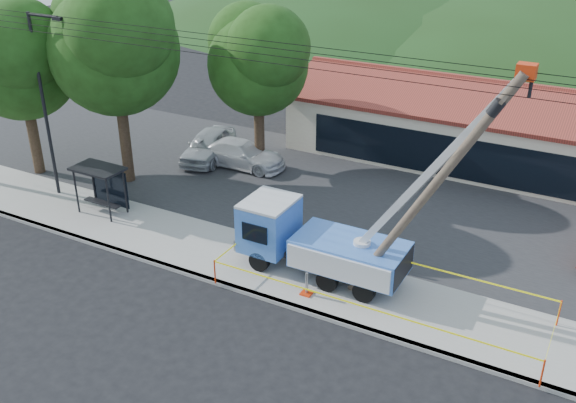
# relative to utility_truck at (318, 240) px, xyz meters

# --- Properties ---
(ground) EXTENTS (120.00, 120.00, 0.00)m
(ground) POSITION_rel_utility_truck_xyz_m (-0.73, -4.56, -1.62)
(ground) COLOR black
(ground) RESTS_ON ground
(curb) EXTENTS (60.00, 0.25, 0.15)m
(curb) POSITION_rel_utility_truck_xyz_m (-0.73, -2.46, -1.54)
(curb) COLOR #9F9C95
(curb) RESTS_ON ground
(sidewalk) EXTENTS (60.00, 4.00, 0.15)m
(sidewalk) POSITION_rel_utility_truck_xyz_m (-0.73, -0.56, -1.54)
(sidewalk) COLOR #9F9C95
(sidewalk) RESTS_ON ground
(parking_lot) EXTENTS (60.00, 12.00, 0.10)m
(parking_lot) POSITION_rel_utility_truck_xyz_m (-0.73, 7.44, -1.57)
(parking_lot) COLOR #28282B
(parking_lot) RESTS_ON ground
(strip_mall) EXTENTS (22.50, 8.53, 4.67)m
(strip_mall) POSITION_rel_utility_truck_xyz_m (3.27, 15.43, 0.26)
(strip_mall) COLOR beige
(strip_mall) RESTS_ON ground
(streetlight) EXTENTS (2.13, 0.22, 9.00)m
(streetlight) POSITION_rel_utility_truck_xyz_m (-14.51, 0.44, 3.69)
(streetlight) COLOR black
(streetlight) RESTS_ON ground
(tree_west_near) EXTENTS (7.56, 6.72, 10.80)m
(tree_west_near) POSITION_rel_utility_truck_xyz_m (-12.73, 3.44, 5.91)
(tree_west_near) COLOR #332316
(tree_west_near) RESTS_ON ground
(tree_west_far) EXTENTS (6.84, 6.08, 9.48)m
(tree_west_far) POSITION_rel_utility_truck_xyz_m (-17.73, 1.94, 4.92)
(tree_west_far) COLOR #332316
(tree_west_far) RESTS_ON ground
(tree_lot) EXTENTS (6.30, 5.60, 8.94)m
(tree_lot) POSITION_rel_utility_truck_xyz_m (-7.73, 8.44, 4.59)
(tree_lot) COLOR #332316
(tree_lot) RESTS_ON ground
(hill_west) EXTENTS (78.40, 56.00, 28.00)m
(hill_west) POSITION_rel_utility_truck_xyz_m (-15.73, 50.44, -1.62)
(hill_west) COLOR #1C3513
(hill_west) RESTS_ON ground
(utility_truck) EXTENTS (10.18, 3.60, 9.20)m
(utility_truck) POSITION_rel_utility_truck_xyz_m (0.00, 0.00, 0.00)
(utility_truck) COLOR black
(utility_truck) RESTS_ON ground
(leaning_pole) EXTENTS (5.29, 1.76, 9.11)m
(leaning_pole) POSITION_rel_utility_truck_xyz_m (4.39, -0.42, 3.46)
(leaning_pole) COLOR #4F3D33
(leaning_pole) RESTS_ON ground
(bus_shelter) EXTENTS (2.38, 1.48, 2.29)m
(bus_shelter) POSITION_rel_utility_truck_xyz_m (-11.21, 0.03, 0.19)
(bus_shelter) COLOR black
(bus_shelter) RESTS_ON ground
(caution_tape) EXTENTS (12.04, 3.57, 1.03)m
(caution_tape) POSITION_rel_utility_truck_xyz_m (2.88, -0.88, -0.69)
(caution_tape) COLOR red
(caution_tape) RESTS_ON ground
(car_silver) EXTENTS (2.92, 5.12, 1.64)m
(car_silver) POSITION_rel_utility_truck_xyz_m (-10.77, 7.90, -1.62)
(car_silver) COLOR #A6AAAE
(car_silver) RESTS_ON ground
(car_white) EXTENTS (5.06, 2.22, 1.45)m
(car_white) POSITION_rel_utility_truck_xyz_m (-8.53, 7.85, -1.62)
(car_white) COLOR silver
(car_white) RESTS_ON ground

